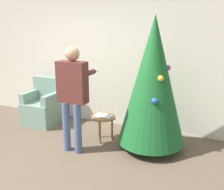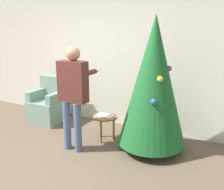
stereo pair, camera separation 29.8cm
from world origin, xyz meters
name	(u,v)px [view 2 (the right image)]	position (x,y,z in m)	size (l,w,h in m)	color
ground_plane	(28,170)	(0.00, 0.00, 0.00)	(14.00, 14.00, 0.00)	brown
wall_back	(105,57)	(0.00, 2.23, 1.35)	(8.00, 0.06, 2.70)	beige
christmas_tree	(153,82)	(1.32, 1.43, 1.14)	(1.07, 1.07, 2.15)	brown
armchair	(49,105)	(-1.03, 1.66, 0.34)	(0.65, 0.62, 0.94)	gray
person_standing	(73,89)	(0.20, 0.87, 1.01)	(0.48, 0.57, 1.68)	#475B84
side_stool	(105,120)	(0.48, 1.40, 0.38)	(0.43, 0.43, 0.45)	olive
laptop	(105,116)	(0.48, 1.40, 0.46)	(0.31, 0.21, 0.02)	silver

